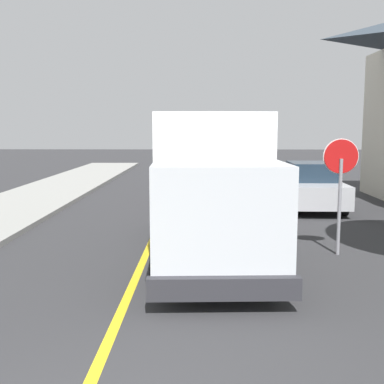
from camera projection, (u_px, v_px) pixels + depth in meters
name	position (u px, v px, depth m)	size (l,w,h in m)	color
centre_line_yellow	(156.00, 232.00, 13.32)	(0.16, 56.00, 0.01)	gold
box_truck	(209.00, 177.00, 11.06)	(2.71, 7.28, 3.20)	white
parked_car_near	(218.00, 182.00, 18.64)	(1.88, 4.43, 1.67)	maroon
parked_car_mid	(224.00, 168.00, 25.00)	(2.00, 4.48, 1.67)	#B7B7BC
parked_car_far	(218.00, 160.00, 31.18)	(1.89, 4.44, 1.67)	silver
parked_car_furthest	(217.00, 154.00, 38.45)	(1.83, 4.41, 1.67)	#2D4793
parked_van_across	(311.00, 187.00, 17.11)	(1.86, 4.42, 1.67)	#B7B7BC
stop_sign	(340.00, 174.00, 10.77)	(0.80, 0.10, 2.65)	gray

